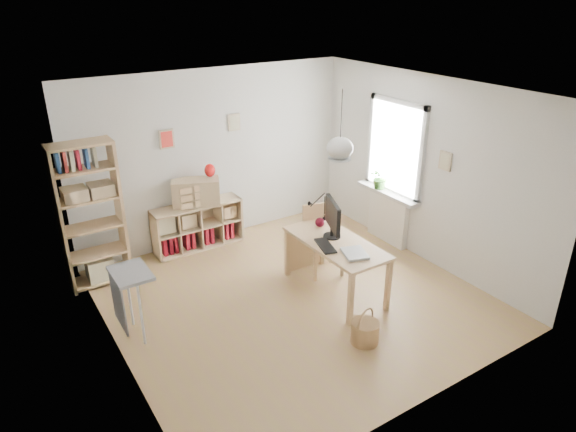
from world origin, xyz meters
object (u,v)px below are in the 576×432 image
desk (336,248)px  chair (322,235)px  monitor (333,217)px  storage_chest (324,238)px  tall_bookshelf (89,210)px  cube_shelf (196,229)px  drawer_chest (196,192)px

desk → chair: (0.20, 0.56, -0.10)m
monitor → storage_chest: bearing=80.9°
tall_bookshelf → storage_chest: size_ratio=2.94×
tall_bookshelf → monitor: (2.62, -1.81, -0.05)m
desk → tall_bookshelf: tall_bookshelf is taller
cube_shelf → drawer_chest: (0.03, -0.04, 0.62)m
desk → drawer_chest: (-0.99, 2.19, 0.27)m
chair → storage_chest: size_ratio=1.45×
desk → storage_chest: 1.34m
desk → drawer_chest: size_ratio=2.12×
storage_chest → drawer_chest: bearing=163.0°
storage_chest → drawer_chest: (-1.61, 1.10, 0.75)m
monitor → tall_bookshelf: bearing=167.9°
chair → monitor: size_ratio=1.77×
desk → tall_bookshelf: 3.27m
monitor → drawer_chest: (-1.03, 2.05, -0.11)m
storage_chest → monitor: 1.41m
desk → tall_bookshelf: bearing=143.0°
cube_shelf → tall_bookshelf: (-1.56, -0.28, 0.79)m
desk → monitor: (0.04, 0.14, 0.38)m
tall_bookshelf → storage_chest: bearing=-15.0°
storage_chest → monitor: bearing=-104.3°
cube_shelf → storage_chest: size_ratio=2.06×
tall_bookshelf → storage_chest: tall_bookshelf is taller
desk → tall_bookshelf: (-2.59, 1.95, 0.43)m
tall_bookshelf → cube_shelf: bearing=10.2°
chair → drawer_chest: drawer_chest is taller
cube_shelf → monitor: (1.06, -2.10, 0.74)m
cube_shelf → monitor: 2.46m
storage_chest → monitor: size_ratio=1.22×
chair → tall_bookshelf: bearing=167.3°
cube_shelf → storage_chest: cube_shelf is taller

